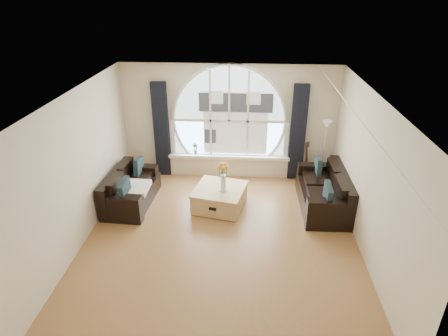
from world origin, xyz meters
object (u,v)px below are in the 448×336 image
(coffee_chest, at_px, (220,197))
(vase_flowers, at_px, (223,173))
(guitar, at_px, (305,161))
(potted_plant, at_px, (195,149))
(sofa_left, at_px, (131,186))
(sofa_right, at_px, (324,190))
(floor_lamp, at_px, (323,155))

(coffee_chest, xyz_separation_m, vase_flowers, (0.08, -0.08, 0.60))
(guitar, bearing_deg, potted_plant, 158.00)
(guitar, bearing_deg, sofa_left, -179.60)
(sofa_left, distance_m, sofa_right, 4.05)
(floor_lamp, bearing_deg, sofa_left, -165.98)
(coffee_chest, height_order, potted_plant, potted_plant)
(vase_flowers, xyz_separation_m, guitar, (1.84, 1.38, -0.31))
(sofa_right, distance_m, potted_plant, 3.18)
(floor_lamp, height_order, guitar, floor_lamp)
(sofa_right, bearing_deg, guitar, 101.16)
(sofa_left, distance_m, guitar, 4.01)
(sofa_right, xyz_separation_m, floor_lamp, (0.10, 0.94, 0.40))
(coffee_chest, bearing_deg, guitar, 46.53)
(sofa_right, bearing_deg, potted_plant, 153.98)
(potted_plant, bearing_deg, coffee_chest, -64.81)
(vase_flowers, height_order, floor_lamp, floor_lamp)
(floor_lamp, xyz_separation_m, guitar, (-0.35, 0.21, -0.27))
(sofa_left, bearing_deg, sofa_right, 4.72)
(sofa_left, xyz_separation_m, floor_lamp, (4.16, 1.04, 0.40))
(sofa_right, xyz_separation_m, vase_flowers, (-2.08, -0.23, 0.44))
(sofa_right, height_order, guitar, guitar)
(floor_lamp, bearing_deg, potted_plant, 172.25)
(sofa_left, distance_m, vase_flowers, 2.03)
(sofa_right, bearing_deg, floor_lamp, 82.89)
(coffee_chest, relative_size, potted_plant, 3.62)
(vase_flowers, xyz_separation_m, floor_lamp, (2.18, 1.17, -0.04))
(sofa_right, xyz_separation_m, guitar, (-0.24, 1.15, 0.13))
(sofa_left, relative_size, potted_plant, 5.89)
(vase_flowers, height_order, guitar, vase_flowers)
(coffee_chest, bearing_deg, sofa_right, 16.36)
(sofa_right, distance_m, guitar, 1.18)
(sofa_right, distance_m, floor_lamp, 1.03)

